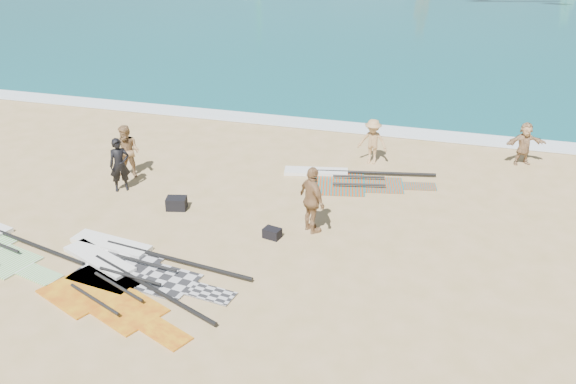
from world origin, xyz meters
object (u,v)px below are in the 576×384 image
(person_wetsuit, at_px, (120,165))
(beachgoer_left, at_px, (127,152))
(rig_grey, at_px, (134,261))
(beachgoer_back, at_px, (312,200))
(rig_red, at_px, (110,282))
(gear_bag_far, at_px, (272,233))
(beachgoer_right, at_px, (525,143))
(rig_orange, at_px, (346,178))
(beachgoer_mid, at_px, (373,142))
(gear_bag_near, at_px, (177,203))

(person_wetsuit, bearing_deg, beachgoer_left, 68.95)
(rig_grey, distance_m, beachgoer_back, 4.98)
(rig_red, distance_m, beachgoer_back, 5.70)
(rig_grey, height_order, person_wetsuit, person_wetsuit)
(gear_bag_far, xyz_separation_m, beachgoer_right, (6.79, 7.28, 0.61))
(rig_grey, distance_m, person_wetsuit, 4.62)
(rig_orange, relative_size, beachgoer_left, 2.88)
(beachgoer_mid, height_order, beachgoer_back, beachgoer_back)
(rig_orange, height_order, beachgoer_mid, beachgoer_mid)
(gear_bag_near, xyz_separation_m, beachgoer_left, (-2.49, 1.75, 0.70))
(rig_grey, xyz_separation_m, beachgoer_back, (3.97, 2.87, 0.92))
(person_wetsuit, bearing_deg, gear_bag_near, -54.96)
(beachgoer_left, bearing_deg, beachgoer_mid, 21.74)
(person_wetsuit, bearing_deg, beachgoer_mid, -5.54)
(rig_orange, bearing_deg, rig_grey, -134.06)
(person_wetsuit, bearing_deg, rig_orange, -14.43)
(beachgoer_back, bearing_deg, rig_grey, 80.62)
(gear_bag_far, xyz_separation_m, beachgoer_back, (0.95, 0.65, 0.83))
(gear_bag_near, bearing_deg, person_wetsuit, 161.42)
(gear_bag_near, distance_m, beachgoer_left, 3.12)
(rig_grey, xyz_separation_m, rig_red, (-0.09, -1.02, 0.00))
(beachgoer_left, xyz_separation_m, beachgoer_back, (6.69, -1.97, 0.08))
(rig_orange, bearing_deg, rig_red, -130.92)
(beachgoer_back, bearing_deg, rig_red, 88.52)
(rig_orange, height_order, gear_bag_far, gear_bag_far)
(person_wetsuit, height_order, beachgoer_right, person_wetsuit)
(rig_orange, bearing_deg, beachgoer_back, -104.93)
(rig_grey, height_order, beachgoer_back, beachgoer_back)
(rig_grey, xyz_separation_m, beachgoer_right, (9.81, 9.50, 0.70))
(rig_orange, distance_m, person_wetsuit, 7.22)
(rig_grey, xyz_separation_m, gear_bag_near, (-0.22, 3.09, 0.14))
(rig_grey, height_order, gear_bag_near, gear_bag_near)
(beachgoer_back, bearing_deg, beachgoer_mid, -54.05)
(rig_orange, distance_m, rig_red, 8.68)
(gear_bag_far, height_order, beachgoer_right, beachgoer_right)
(gear_bag_near, bearing_deg, rig_orange, 37.68)
(rig_grey, height_order, beachgoer_mid, beachgoer_mid)
(beachgoer_back, bearing_deg, person_wetsuit, 36.20)
(rig_orange, relative_size, beachgoer_mid, 3.21)
(beachgoer_right, bearing_deg, gear_bag_near, -168.25)
(rig_red, distance_m, beachgoer_left, 6.48)
(gear_bag_near, xyz_separation_m, person_wetsuit, (-2.22, 0.75, 0.68))
(person_wetsuit, relative_size, beachgoer_left, 0.98)
(person_wetsuit, bearing_deg, rig_red, -100.58)
(person_wetsuit, bearing_deg, beachgoer_right, -11.56)
(rig_orange, distance_m, gear_bag_far, 4.46)
(beachgoer_left, height_order, beachgoer_mid, beachgoer_left)
(gear_bag_far, xyz_separation_m, beachgoer_mid, (1.78, 5.94, 0.65))
(gear_bag_far, relative_size, beachgoer_mid, 0.29)
(rig_red, height_order, person_wetsuit, person_wetsuit)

